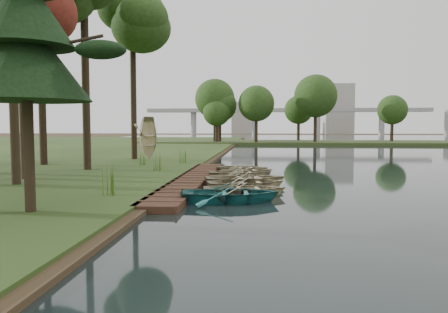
# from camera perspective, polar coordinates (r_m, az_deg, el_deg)

# --- Properties ---
(ground) EXTENTS (300.00, 300.00, 0.00)m
(ground) POSITION_cam_1_polar(r_m,az_deg,el_deg) (22.07, -0.14, -3.59)
(ground) COLOR #3D2F1D
(boardwalk) EXTENTS (1.60, 16.00, 0.30)m
(boardwalk) POSITION_cam_1_polar(r_m,az_deg,el_deg) (22.24, -4.25, -3.15)
(boardwalk) COLOR #3A2216
(boardwalk) RESTS_ON ground
(peninsula) EXTENTS (50.00, 14.00, 0.45)m
(peninsula) POSITION_cam_1_polar(r_m,az_deg,el_deg) (72.11, 9.67, 1.80)
(peninsula) COLOR #33421D
(peninsula) RESTS_ON ground
(far_trees) EXTENTS (45.60, 5.60, 8.80)m
(far_trees) POSITION_cam_1_polar(r_m,az_deg,el_deg) (71.93, 7.06, 6.77)
(far_trees) COLOR black
(far_trees) RESTS_ON peninsula
(bridge) EXTENTS (95.90, 4.00, 8.60)m
(bridge) POSITION_cam_1_polar(r_m,az_deg,el_deg) (142.24, 9.04, 5.63)
(bridge) COLOR #A5A5A0
(bridge) RESTS_ON ground
(building_a) EXTENTS (10.00, 8.00, 18.00)m
(building_a) POSITION_cam_1_polar(r_m,az_deg,el_deg) (164.33, 14.73, 5.99)
(building_a) COLOR #A5A5A0
(building_a) RESTS_ON ground
(building_b) EXTENTS (8.00, 8.00, 12.00)m
(building_b) POSITION_cam_1_polar(r_m,az_deg,el_deg) (166.97, 2.44, 5.05)
(building_b) COLOR #A5A5A0
(building_b) RESTS_ON ground
(rowboat_0) EXTENTS (4.01, 3.09, 0.77)m
(rowboat_0) POSITION_cam_1_polar(r_m,az_deg,el_deg) (16.51, 0.87, -4.64)
(rowboat_0) COLOR #276C6B
(rowboat_0) RESTS_ON water
(rowboat_1) EXTENTS (3.73, 2.90, 0.71)m
(rowboat_1) POSITION_cam_1_polar(r_m,az_deg,el_deg) (17.90, 2.68, -4.06)
(rowboat_1) COLOR tan
(rowboat_1) RESTS_ON water
(rowboat_2) EXTENTS (4.13, 3.44, 0.74)m
(rowboat_2) POSITION_cam_1_polar(r_m,az_deg,el_deg) (19.77, 2.96, -3.26)
(rowboat_2) COLOR tan
(rowboat_2) RESTS_ON water
(rowboat_3) EXTENTS (4.52, 3.70, 0.82)m
(rowboat_3) POSITION_cam_1_polar(r_m,az_deg,el_deg) (21.05, 2.90, -2.71)
(rowboat_3) COLOR tan
(rowboat_3) RESTS_ON water
(rowboat_4) EXTENTS (3.32, 2.60, 0.62)m
(rowboat_4) POSITION_cam_1_polar(r_m,az_deg,el_deg) (22.52, 2.00, -2.51)
(rowboat_4) COLOR tan
(rowboat_4) RESTS_ON water
(rowboat_5) EXTENTS (3.73, 2.86, 0.72)m
(rowboat_5) POSITION_cam_1_polar(r_m,az_deg,el_deg) (24.02, 2.13, -1.99)
(rowboat_5) COLOR tan
(rowboat_5) RESTS_ON water
(rowboat_6) EXTENTS (3.64, 3.10, 0.64)m
(rowboat_6) POSITION_cam_1_polar(r_m,az_deg,el_deg) (25.61, 3.15, -1.71)
(rowboat_6) COLOR tan
(rowboat_6) RESTS_ON water
(rowboat_7) EXTENTS (3.48, 2.69, 0.66)m
(rowboat_7) POSITION_cam_1_polar(r_m,az_deg,el_deg) (27.13, 2.39, -1.36)
(rowboat_7) COLOR tan
(rowboat_7) RESTS_ON water
(stored_rowboat) EXTENTS (4.08, 3.82, 0.69)m
(stored_rowboat) POSITION_cam_1_polar(r_m,az_deg,el_deg) (33.60, -9.84, 0.07)
(stored_rowboat) COLOR tan
(stored_rowboat) RESTS_ON bank
(tree_2) EXTENTS (4.21, 4.21, 9.64)m
(tree_2) POSITION_cam_1_polar(r_m,az_deg,el_deg) (22.22, -26.11, 17.03)
(tree_2) COLOR black
(tree_2) RESTS_ON bank
(tree_6) EXTENTS (4.27, 4.27, 12.68)m
(tree_6) POSITION_cam_1_polar(r_m,az_deg,el_deg) (36.20, -11.87, 16.79)
(tree_6) COLOR black
(tree_6) RESTS_ON bank
(pine_tree) EXTENTS (3.80, 3.80, 8.47)m
(pine_tree) POSITION_cam_1_polar(r_m,az_deg,el_deg) (14.76, -24.54, 14.56)
(pine_tree) COLOR black
(pine_tree) RESTS_ON bank
(reeds_0) EXTENTS (0.60, 0.60, 1.13)m
(reeds_0) POSITION_cam_1_polar(r_m,az_deg,el_deg) (17.13, -14.76, -3.01)
(reeds_0) COLOR #3F661E
(reeds_0) RESTS_ON bank
(reeds_1) EXTENTS (0.60, 0.60, 1.07)m
(reeds_1) POSITION_cam_1_polar(r_m,az_deg,el_deg) (26.06, -8.69, -0.62)
(reeds_1) COLOR #3F661E
(reeds_1) RESTS_ON bank
(reeds_2) EXTENTS (0.60, 0.60, 0.90)m
(reeds_2) POSITION_cam_1_polar(r_m,az_deg,el_deg) (29.99, -10.54, -0.21)
(reeds_2) COLOR #3F661E
(reeds_2) RESTS_ON bank
(reeds_3) EXTENTS (0.60, 0.60, 1.07)m
(reeds_3) POSITION_cam_1_polar(r_m,az_deg,el_deg) (30.80, -5.46, 0.11)
(reeds_3) COLOR #3F661E
(reeds_3) RESTS_ON bank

